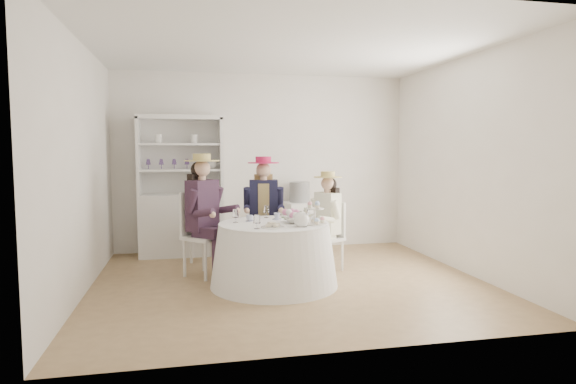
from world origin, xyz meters
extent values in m
plane|color=olive|center=(0.00, 0.00, 0.00)|extent=(4.50, 4.50, 0.00)
plane|color=white|center=(0.00, 0.00, 2.70)|extent=(4.50, 4.50, 0.00)
plane|color=silver|center=(0.00, 2.00, 1.35)|extent=(4.50, 0.00, 4.50)
plane|color=silver|center=(0.00, -2.00, 1.35)|extent=(4.50, 0.00, 4.50)
plane|color=silver|center=(-2.25, 0.00, 1.35)|extent=(0.00, 4.50, 4.50)
plane|color=silver|center=(2.25, 0.00, 1.35)|extent=(0.00, 4.50, 4.50)
cone|color=white|center=(-0.20, -0.09, 0.35)|extent=(1.45, 1.45, 0.70)
cylinder|color=white|center=(-0.20, -0.09, 0.71)|extent=(1.25, 1.25, 0.02)
cube|color=silver|center=(-1.25, 1.75, 0.45)|extent=(1.28, 0.86, 0.90)
cube|color=silver|center=(-1.25, 1.95, 1.45)|extent=(1.13, 0.48, 1.10)
cube|color=silver|center=(-1.25, 1.75, 2.00)|extent=(1.28, 0.86, 0.06)
cube|color=silver|center=(-1.83, 1.75, 1.45)|extent=(0.20, 0.43, 1.10)
cube|color=silver|center=(-0.67, 1.75, 1.45)|extent=(0.20, 0.43, 1.10)
cube|color=silver|center=(-1.25, 1.75, 1.25)|extent=(1.19, 0.78, 0.03)
cube|color=silver|center=(-1.25, 1.75, 1.62)|extent=(1.19, 0.78, 0.03)
sphere|color=white|center=(-0.80, 1.75, 1.33)|extent=(0.14, 0.14, 0.14)
cube|color=silver|center=(0.52, 1.74, 0.37)|extent=(0.56, 0.56, 0.74)
cylinder|color=black|center=(0.52, 1.74, 0.90)|extent=(0.37, 0.37, 0.31)
cube|color=silver|center=(-0.97, 0.48, 0.48)|extent=(0.60, 0.60, 0.04)
cylinder|color=silver|center=(-0.96, 0.24, 0.23)|extent=(0.04, 0.04, 0.47)
cylinder|color=silver|center=(-0.72, 0.49, 0.23)|extent=(0.04, 0.04, 0.47)
cylinder|color=silver|center=(-1.21, 0.48, 0.23)|extent=(0.04, 0.04, 0.47)
cylinder|color=silver|center=(-0.97, 0.72, 0.23)|extent=(0.04, 0.04, 0.47)
cube|color=silver|center=(-1.10, 0.62, 0.77)|extent=(0.31, 0.31, 0.53)
cube|color=black|center=(-0.98, 0.50, 0.87)|extent=(0.42, 0.42, 0.62)
cube|color=black|center=(-0.94, 0.33, 0.56)|extent=(0.35, 0.35, 0.13)
cylinder|color=black|center=(-0.84, 0.22, 0.24)|extent=(0.11, 0.11, 0.49)
cylinder|color=black|center=(-1.10, 0.31, 0.95)|extent=(0.20, 0.20, 0.29)
cube|color=black|center=(-0.81, 0.46, 0.56)|extent=(0.35, 0.35, 0.13)
cylinder|color=black|center=(-0.70, 0.36, 0.24)|extent=(0.11, 0.11, 0.49)
cylinder|color=black|center=(-0.80, 0.63, 0.95)|extent=(0.20, 0.20, 0.29)
cylinder|color=#D8A889|center=(-0.98, 0.50, 1.20)|extent=(0.10, 0.10, 0.09)
sphere|color=#D8A889|center=(-0.98, 0.50, 1.32)|extent=(0.20, 0.20, 0.20)
sphere|color=black|center=(-1.01, 0.53, 1.30)|extent=(0.20, 0.20, 0.20)
cube|color=black|center=(-1.04, 0.56, 1.05)|extent=(0.24, 0.24, 0.40)
cylinder|color=tan|center=(-0.98, 0.50, 1.41)|extent=(0.43, 0.43, 0.01)
cylinder|color=tan|center=(-0.98, 0.50, 1.46)|extent=(0.21, 0.21, 0.09)
cube|color=silver|center=(-0.17, 0.86, 0.46)|extent=(0.47, 0.47, 0.04)
cylinder|color=silver|center=(-0.36, 0.72, 0.23)|extent=(0.04, 0.04, 0.45)
cylinder|color=silver|center=(-0.03, 0.68, 0.23)|extent=(0.04, 0.04, 0.45)
cylinder|color=silver|center=(-0.31, 1.05, 0.23)|extent=(0.04, 0.04, 0.45)
cylinder|color=silver|center=(0.01, 1.00, 0.23)|extent=(0.04, 0.04, 0.45)
cube|color=silver|center=(-0.15, 1.05, 0.74)|extent=(0.39, 0.08, 0.52)
cube|color=black|center=(-0.17, 0.88, 0.85)|extent=(0.40, 0.26, 0.60)
cube|color=tan|center=(-0.17, 0.88, 0.85)|extent=(0.17, 0.24, 0.52)
cube|color=black|center=(-0.28, 0.75, 0.55)|extent=(0.18, 0.37, 0.12)
cylinder|color=black|center=(-0.30, 0.61, 0.24)|extent=(0.10, 0.10, 0.47)
cylinder|color=black|center=(-0.39, 0.87, 0.92)|extent=(0.12, 0.19, 0.28)
cube|color=black|center=(-0.10, 0.73, 0.55)|extent=(0.18, 0.37, 0.12)
cylinder|color=black|center=(-0.12, 0.58, 0.24)|extent=(0.10, 0.10, 0.47)
cylinder|color=black|center=(0.04, 0.81, 0.92)|extent=(0.12, 0.19, 0.28)
cylinder|color=#D8A889|center=(-0.17, 0.88, 1.17)|extent=(0.09, 0.09, 0.08)
sphere|color=#D8A889|center=(-0.17, 0.88, 1.28)|extent=(0.20, 0.20, 0.20)
sphere|color=tan|center=(-0.16, 0.93, 1.26)|extent=(0.20, 0.20, 0.20)
cube|color=tan|center=(-0.16, 0.97, 1.02)|extent=(0.26, 0.12, 0.39)
cylinder|color=#BF1C4F|center=(-0.17, 0.88, 1.37)|extent=(0.41, 0.41, 0.01)
cylinder|color=#BF1C4F|center=(-0.17, 0.88, 1.41)|extent=(0.21, 0.21, 0.08)
cube|color=silver|center=(0.58, 0.46, 0.41)|extent=(0.48, 0.48, 0.04)
cylinder|color=silver|center=(0.38, 0.53, 0.20)|extent=(0.03, 0.03, 0.40)
cylinder|color=silver|center=(0.51, 0.27, 0.20)|extent=(0.03, 0.03, 0.40)
cylinder|color=silver|center=(0.64, 0.65, 0.20)|extent=(0.03, 0.03, 0.40)
cylinder|color=silver|center=(0.77, 0.39, 0.20)|extent=(0.03, 0.03, 0.40)
cube|color=silver|center=(0.72, 0.53, 0.65)|extent=(0.17, 0.32, 0.45)
cube|color=white|center=(0.59, 0.47, 0.74)|extent=(0.30, 0.37, 0.52)
cube|color=white|center=(0.44, 0.49, 0.48)|extent=(0.33, 0.24, 0.11)
cylinder|color=white|center=(0.33, 0.43, 0.21)|extent=(0.09, 0.09, 0.41)
cylinder|color=white|center=(0.48, 0.62, 0.80)|extent=(0.18, 0.14, 0.25)
cube|color=white|center=(0.51, 0.34, 0.48)|extent=(0.33, 0.24, 0.11)
cylinder|color=white|center=(0.40, 0.29, 0.21)|extent=(0.09, 0.09, 0.41)
cylinder|color=white|center=(0.64, 0.28, 0.80)|extent=(0.18, 0.14, 0.25)
cylinder|color=#D8A889|center=(0.59, 0.47, 1.02)|extent=(0.08, 0.08, 0.07)
sphere|color=#D8A889|center=(0.59, 0.47, 1.12)|extent=(0.17, 0.17, 0.17)
sphere|color=black|center=(0.63, 0.49, 1.10)|extent=(0.17, 0.17, 0.17)
cube|color=black|center=(0.66, 0.50, 0.89)|extent=(0.16, 0.23, 0.34)
cylinder|color=tan|center=(0.59, 0.47, 1.20)|extent=(0.36, 0.36, 0.01)
cylinder|color=tan|center=(0.59, 0.47, 1.23)|extent=(0.18, 0.18, 0.07)
cube|color=silver|center=(-0.95, 1.35, 0.46)|extent=(0.44, 0.44, 0.04)
cylinder|color=silver|center=(-0.77, 1.50, 0.23)|extent=(0.04, 0.04, 0.45)
cylinder|color=silver|center=(-1.10, 1.53, 0.23)|extent=(0.04, 0.04, 0.45)
cylinder|color=silver|center=(-0.79, 1.17, 0.23)|extent=(0.04, 0.04, 0.45)
cylinder|color=silver|center=(-1.12, 1.20, 0.23)|extent=(0.04, 0.04, 0.45)
cube|color=silver|center=(-0.96, 1.16, 0.74)|extent=(0.39, 0.06, 0.52)
imported|color=white|center=(-0.46, 0.09, 0.75)|extent=(0.10, 0.10, 0.06)
imported|color=white|center=(-0.12, 0.15, 0.75)|extent=(0.08, 0.08, 0.07)
imported|color=white|center=(0.03, 0.01, 0.75)|extent=(0.11, 0.11, 0.07)
imported|color=white|center=(0.02, -0.16, 0.74)|extent=(0.26, 0.26, 0.05)
sphere|color=pink|center=(0.08, -0.09, 0.81)|extent=(0.07, 0.07, 0.07)
sphere|color=white|center=(0.07, -0.05, 0.81)|extent=(0.07, 0.07, 0.07)
sphere|color=pink|center=(0.03, -0.02, 0.81)|extent=(0.07, 0.07, 0.07)
sphere|color=white|center=(-0.01, -0.03, 0.81)|extent=(0.07, 0.07, 0.07)
sphere|color=pink|center=(-0.04, -0.06, 0.81)|extent=(0.07, 0.07, 0.07)
sphere|color=white|center=(-0.04, -0.11, 0.81)|extent=(0.07, 0.07, 0.07)
sphere|color=pink|center=(-0.01, -0.14, 0.81)|extent=(0.07, 0.07, 0.07)
sphere|color=white|center=(0.03, -0.15, 0.81)|extent=(0.07, 0.07, 0.07)
sphere|color=pink|center=(0.07, -0.13, 0.81)|extent=(0.07, 0.07, 0.07)
sphere|color=white|center=(0.04, -0.41, 0.79)|extent=(0.17, 0.17, 0.17)
cylinder|color=white|center=(0.15, -0.41, 0.80)|extent=(0.10, 0.03, 0.08)
cylinder|color=white|center=(0.04, -0.41, 0.88)|extent=(0.04, 0.04, 0.02)
cylinder|color=white|center=(-0.27, -0.41, 0.72)|extent=(0.25, 0.25, 0.01)
cube|color=beige|center=(-0.32, -0.43, 0.75)|extent=(0.06, 0.04, 0.03)
cube|color=beige|center=(-0.27, -0.41, 0.76)|extent=(0.07, 0.05, 0.03)
cube|color=beige|center=(-0.23, -0.39, 0.75)|extent=(0.07, 0.06, 0.03)
cube|color=beige|center=(-0.29, -0.37, 0.76)|extent=(0.07, 0.07, 0.03)
cube|color=beige|center=(-0.24, -0.45, 0.75)|extent=(0.06, 0.07, 0.03)
cylinder|color=white|center=(0.22, -0.29, 0.72)|extent=(0.26, 0.26, 0.01)
cylinder|color=white|center=(0.22, -0.29, 0.81)|extent=(0.02, 0.02, 0.18)
cylinder|color=white|center=(0.22, -0.29, 0.89)|extent=(0.20, 0.20, 0.01)
camera|label=1|loc=(-1.15, -5.40, 1.54)|focal=30.00mm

